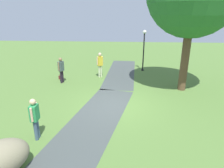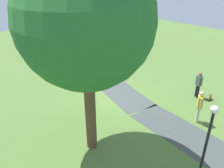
% 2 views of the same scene
% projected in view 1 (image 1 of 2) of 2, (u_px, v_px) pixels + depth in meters
% --- Properties ---
extents(ground_plane, '(48.00, 48.00, 0.00)m').
position_uv_depth(ground_plane, '(116.00, 105.00, 10.07)').
color(ground_plane, '#537535').
extents(footpath_segment_near, '(8.09, 2.48, 0.01)m').
position_uv_depth(footpath_segment_near, '(121.00, 72.00, 15.70)').
color(footpath_segment_near, '#414846').
rests_on(footpath_segment_near, ground).
extents(footpath_segment_mid, '(8.26, 3.71, 0.01)m').
position_uv_depth(footpath_segment_mid, '(92.00, 124.00, 8.35)').
color(footpath_segment_mid, '#414846').
rests_on(footpath_segment_mid, ground).
extents(lamp_post, '(0.28, 0.28, 3.23)m').
position_uv_depth(lamp_post, '(144.00, 46.00, 15.49)').
color(lamp_post, black).
rests_on(lamp_post, ground).
extents(woman_with_handbag, '(0.49, 0.35, 1.72)m').
position_uv_depth(woman_with_handbag, '(61.00, 68.00, 12.99)').
color(woman_with_handbag, black).
rests_on(woman_with_handbag, ground).
extents(man_near_boulder, '(0.52, 0.25, 1.62)m').
position_uv_depth(man_near_boulder, '(35.00, 116.00, 7.06)').
color(man_near_boulder, '#415870').
rests_on(man_near_boulder, ground).
extents(passerby_on_path, '(0.40, 0.44, 1.80)m').
position_uv_depth(passerby_on_path, '(100.00, 63.00, 14.15)').
color(passerby_on_path, beige).
rests_on(passerby_on_path, ground).
extents(handbag_on_grass, '(0.36, 0.36, 0.31)m').
position_uv_depth(handbag_on_grass, '(61.00, 77.00, 14.02)').
color(handbag_on_grass, maroon).
rests_on(handbag_on_grass, ground).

